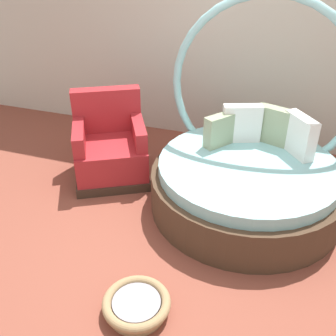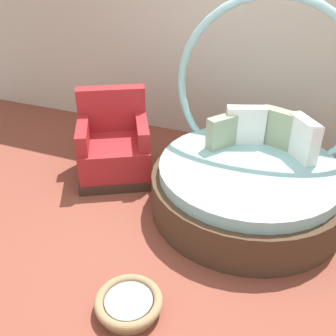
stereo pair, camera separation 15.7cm
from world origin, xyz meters
The scene contains 5 objects.
ground_plane centered at (0.00, 0.00, -0.01)m, with size 8.00×8.00×0.02m, color brown.
back_wall centered at (0.00, 2.23, 1.39)m, with size 8.00×0.12×2.78m, color beige.
round_daybed centered at (0.47, 0.81, 0.37)m, with size 1.89×1.89×2.00m.
red_armchair centered at (-1.08, 0.87, 0.33)m, with size 1.08×1.08×0.94m.
pet_basket centered at (-0.06, -0.82, 0.07)m, with size 0.51×0.51×0.13m.
Camera 2 is at (0.92, -2.52, 2.45)m, focal length 41.86 mm.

